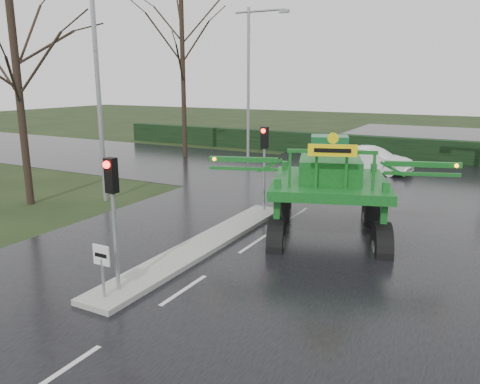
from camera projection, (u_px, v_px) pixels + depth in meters
The scene contains 14 objects.
ground at pixel (184, 291), 12.10m from camera, with size 140.00×140.00×0.00m, color black.
road_main at pixel (315, 203), 20.66m from camera, with size 14.00×80.00×0.02m, color black.
road_cross at pixel (351, 179), 25.79m from camera, with size 80.00×12.00×0.02m, color black.
median_island at pixel (204, 245), 15.25m from camera, with size 1.20×10.00×0.16m, color gray.
hedge_row at pixel (383, 147), 32.47m from camera, with size 44.00×0.90×1.50m, color black.
keep_left_sign at pixel (102, 263), 11.17m from camera, with size 0.50×0.07×1.35m.
traffic_signal_near at pixel (112, 196), 11.23m from camera, with size 0.26×0.33×3.52m.
traffic_signal_mid at pixel (264, 151), 18.51m from camera, with size 0.26×0.33×3.52m.
street_light_left_near at pixel (102, 63), 19.62m from camera, with size 3.85×0.30×10.00m.
street_light_left_far at pixel (252, 70), 31.60m from camera, with size 3.85×0.30×10.00m.
tree_left_near at pixel (16, 67), 19.24m from camera, with size 6.30×6.30×10.85m.
tree_left_far at pixel (182, 52), 31.61m from camera, with size 7.70×7.70×13.26m.
crop_sprayer at pixel (278, 178), 15.15m from camera, with size 8.00×6.20×4.69m.
white_sedan at pixel (371, 173), 27.51m from camera, with size 1.58×4.53×1.49m, color white.
Camera 1 is at (6.58, -9.14, 5.31)m, focal length 35.00 mm.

